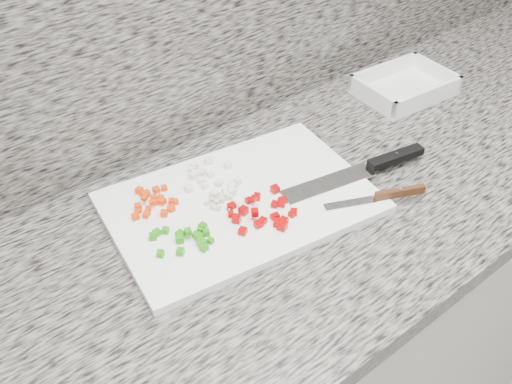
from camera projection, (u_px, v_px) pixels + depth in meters
cabinet at (276, 357)px, 1.35m from camera, size 3.92×0.62×0.86m
countertop at (282, 218)px, 1.06m from camera, size 3.96×0.64×0.04m
backsplash at (180, 1)px, 1.04m from camera, size 3.92×0.02×0.60m
cutting_board at (241, 202)px, 1.05m from camera, size 0.52×0.38×0.02m
carrot_pile at (152, 202)px, 1.04m from camera, size 0.09×0.10×0.02m
onion_pile at (210, 179)px, 1.09m from camera, size 0.11×0.12×0.01m
green_pepper_pile at (186, 238)px, 0.96m from camera, size 0.11×0.09×0.02m
red_pepper_pile at (265, 212)px, 1.01m from camera, size 0.13×0.12×0.02m
garlic_pile at (222, 202)px, 1.04m from camera, size 0.05×0.06×0.01m
chef_knife at (373, 166)px, 1.12m from camera, size 0.32×0.09×0.02m
paring_knife at (387, 195)px, 1.05m from camera, size 0.18×0.09×0.02m
tray at (404, 87)px, 1.36m from camera, size 0.23×0.18×0.05m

